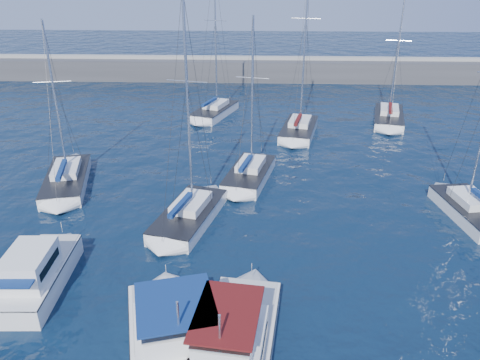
{
  "coord_description": "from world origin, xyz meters",
  "views": [
    {
      "loc": [
        -1.39,
        -20.48,
        16.12
      ],
      "look_at": [
        -2.53,
        7.94,
        3.0
      ],
      "focal_mm": 35.0,
      "sensor_mm": 36.0,
      "label": 1
    }
  ],
  "objects_px": {
    "sailboat_mid_c": "(249,174)",
    "sailboat_back_a": "(214,111)",
    "motor_yacht_stbd_inner": "(232,357)",
    "motor_yacht_port_outer": "(37,275)",
    "sailboat_mid_e": "(472,210)",
    "sailboat_mid_a": "(67,179)",
    "sailboat_back_c": "(389,117)",
    "sailboat_back_b": "(299,129)",
    "motor_yacht_port_inner": "(177,349)",
    "sailboat_mid_b": "(189,215)"
  },
  "relations": [
    {
      "from": "sailboat_mid_e",
      "to": "motor_yacht_stbd_inner",
      "type": "bearing_deg",
      "value": -145.8
    },
    {
      "from": "sailboat_mid_e",
      "to": "sailboat_back_c",
      "type": "bearing_deg",
      "value": 82.39
    },
    {
      "from": "motor_yacht_port_outer",
      "to": "sailboat_back_c",
      "type": "xyz_separation_m",
      "value": [
        26.45,
        31.25,
        -0.43
      ]
    },
    {
      "from": "motor_yacht_stbd_inner",
      "to": "sailboat_mid_b",
      "type": "relative_size",
      "value": 0.65
    },
    {
      "from": "sailboat_mid_b",
      "to": "sailboat_mid_c",
      "type": "bearing_deg",
      "value": 75.16
    },
    {
      "from": "sailboat_mid_a",
      "to": "sailboat_mid_e",
      "type": "bearing_deg",
      "value": -21.23
    },
    {
      "from": "sailboat_back_b",
      "to": "sailboat_mid_b",
      "type": "bearing_deg",
      "value": -103.14
    },
    {
      "from": "sailboat_mid_a",
      "to": "sailboat_mid_c",
      "type": "bearing_deg",
      "value": -7.36
    },
    {
      "from": "sailboat_mid_c",
      "to": "sailboat_back_c",
      "type": "relative_size",
      "value": 0.94
    },
    {
      "from": "sailboat_mid_a",
      "to": "sailboat_back_b",
      "type": "relative_size",
      "value": 0.7
    },
    {
      "from": "sailboat_mid_b",
      "to": "motor_yacht_port_inner",
      "type": "bearing_deg",
      "value": -69.72
    },
    {
      "from": "sailboat_back_a",
      "to": "motor_yacht_stbd_inner",
      "type": "bearing_deg",
      "value": -64.4
    },
    {
      "from": "motor_yacht_port_inner",
      "to": "sailboat_back_b",
      "type": "distance_m",
      "value": 32.52
    },
    {
      "from": "sailboat_mid_c",
      "to": "sailboat_back_a",
      "type": "relative_size",
      "value": 0.77
    },
    {
      "from": "sailboat_mid_c",
      "to": "sailboat_mid_e",
      "type": "xyz_separation_m",
      "value": [
        15.68,
        -5.62,
        0.04
      ]
    },
    {
      "from": "sailboat_mid_a",
      "to": "motor_yacht_stbd_inner",
      "type": "bearing_deg",
      "value": -66.3
    },
    {
      "from": "sailboat_back_c",
      "to": "sailboat_mid_c",
      "type": "bearing_deg",
      "value": -119.84
    },
    {
      "from": "sailboat_mid_b",
      "to": "sailboat_back_a",
      "type": "distance_m",
      "value": 25.08
    },
    {
      "from": "sailboat_mid_c",
      "to": "sailboat_back_a",
      "type": "xyz_separation_m",
      "value": [
        -4.49,
        17.96,
        0.04
      ]
    },
    {
      "from": "sailboat_mid_e",
      "to": "sailboat_back_c",
      "type": "distance_m",
      "value": 22.05
    },
    {
      "from": "motor_yacht_port_inner",
      "to": "sailboat_back_c",
      "type": "xyz_separation_m",
      "value": [
        18.04,
        36.38,
        -0.62
      ]
    },
    {
      "from": "sailboat_mid_c",
      "to": "sailboat_mid_e",
      "type": "relative_size",
      "value": 0.82
    },
    {
      "from": "sailboat_mid_c",
      "to": "sailboat_back_a",
      "type": "height_order",
      "value": "sailboat_back_a"
    },
    {
      "from": "motor_yacht_stbd_inner",
      "to": "sailboat_mid_e",
      "type": "bearing_deg",
      "value": 49.84
    },
    {
      "from": "motor_yacht_stbd_inner",
      "to": "sailboat_mid_c",
      "type": "distance_m",
      "value": 20.34
    },
    {
      "from": "motor_yacht_port_outer",
      "to": "sailboat_back_c",
      "type": "relative_size",
      "value": 0.5
    },
    {
      "from": "sailboat_mid_c",
      "to": "sailboat_mid_e",
      "type": "bearing_deg",
      "value": -6.48
    },
    {
      "from": "motor_yacht_port_outer",
      "to": "sailboat_mid_e",
      "type": "relative_size",
      "value": 0.44
    },
    {
      "from": "motor_yacht_stbd_inner",
      "to": "sailboat_back_a",
      "type": "xyz_separation_m",
      "value": [
        -4.2,
        38.29,
        -0.58
      ]
    },
    {
      "from": "sailboat_mid_a",
      "to": "sailboat_mid_c",
      "type": "height_order",
      "value": "sailboat_mid_c"
    },
    {
      "from": "motor_yacht_port_outer",
      "to": "sailboat_mid_b",
      "type": "distance_m",
      "value": 10.49
    },
    {
      "from": "sailboat_back_a",
      "to": "motor_yacht_port_outer",
      "type": "bearing_deg",
      "value": -82.04
    },
    {
      "from": "motor_yacht_port_inner",
      "to": "sailboat_mid_c",
      "type": "relative_size",
      "value": 0.72
    },
    {
      "from": "motor_yacht_stbd_inner",
      "to": "sailboat_back_b",
      "type": "xyz_separation_m",
      "value": [
        5.22,
        31.99,
        -0.56
      ]
    },
    {
      "from": "sailboat_mid_e",
      "to": "sailboat_back_b",
      "type": "xyz_separation_m",
      "value": [
        -10.75,
        17.28,
        0.01
      ]
    },
    {
      "from": "sailboat_back_a",
      "to": "sailboat_back_b",
      "type": "height_order",
      "value": "sailboat_back_b"
    },
    {
      "from": "sailboat_mid_b",
      "to": "motor_yacht_stbd_inner",
      "type": "bearing_deg",
      "value": -59.92
    },
    {
      "from": "motor_yacht_port_outer",
      "to": "sailboat_mid_e",
      "type": "xyz_separation_m",
      "value": [
        26.77,
        9.2,
        -0.39
      ]
    },
    {
      "from": "motor_yacht_stbd_inner",
      "to": "sailboat_mid_e",
      "type": "relative_size",
      "value": 0.62
    },
    {
      "from": "sailboat_mid_a",
      "to": "sailboat_back_c",
      "type": "distance_m",
      "value": 34.98
    },
    {
      "from": "sailboat_mid_b",
      "to": "sailboat_mid_e",
      "type": "height_order",
      "value": "sailboat_mid_e"
    },
    {
      "from": "motor_yacht_port_inner",
      "to": "sailboat_mid_b",
      "type": "relative_size",
      "value": 0.62
    },
    {
      "from": "sailboat_back_b",
      "to": "sailboat_back_c",
      "type": "xyz_separation_m",
      "value": [
        10.44,
        4.77,
        -0.06
      ]
    },
    {
      "from": "sailboat_mid_b",
      "to": "sailboat_back_a",
      "type": "relative_size",
      "value": 0.9
    },
    {
      "from": "motor_yacht_port_outer",
      "to": "motor_yacht_stbd_inner",
      "type": "distance_m",
      "value": 12.12
    },
    {
      "from": "sailboat_mid_a",
      "to": "sailboat_mid_b",
      "type": "bearing_deg",
      "value": -41.05
    },
    {
      "from": "motor_yacht_stbd_inner",
      "to": "sailboat_back_a",
      "type": "bearing_deg",
      "value": 103.46
    },
    {
      "from": "sailboat_back_a",
      "to": "sailboat_back_c",
      "type": "xyz_separation_m",
      "value": [
        19.85,
        -1.53,
        -0.05
      ]
    },
    {
      "from": "motor_yacht_stbd_inner",
      "to": "motor_yacht_port_inner",
      "type": "bearing_deg",
      "value": 178.32
    },
    {
      "from": "sailboat_mid_b",
      "to": "sailboat_back_b",
      "type": "bearing_deg",
      "value": 79.05
    }
  ]
}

